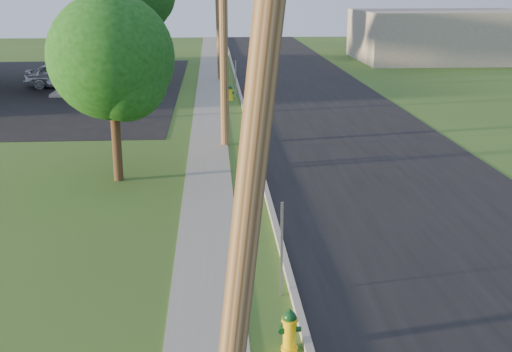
# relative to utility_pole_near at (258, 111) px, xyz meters

# --- Properties ---
(road) EXTENTS (8.00, 120.00, 0.02)m
(road) POSITION_rel_utility_pole_near_xyz_m (5.10, 11.00, -4.79)
(road) COLOR black
(road) RESTS_ON ground
(curb) EXTENTS (0.15, 120.00, 0.15)m
(curb) POSITION_rel_utility_pole_near_xyz_m (1.10, 11.00, -4.73)
(curb) COLOR gray
(curb) RESTS_ON ground
(sidewalk) EXTENTS (1.50, 120.00, 0.03)m
(sidewalk) POSITION_rel_utility_pole_near_xyz_m (-0.65, 11.00, -4.79)
(sidewalk) COLOR gray
(sidewalk) RESTS_ON ground
(utility_pole_near) EXTENTS (1.40, 0.32, 9.48)m
(utility_pole_near) POSITION_rel_utility_pole_near_xyz_m (0.00, 0.00, 0.00)
(utility_pole_near) COLOR brown
(utility_pole_near) RESTS_ON ground
(utility_pole_mid) EXTENTS (1.40, 0.32, 9.80)m
(utility_pole_mid) POSITION_rel_utility_pole_near_xyz_m (-0.00, 18.00, 0.15)
(utility_pole_mid) COLOR brown
(utility_pole_mid) RESTS_ON ground
(utility_pole_far) EXTENTS (1.40, 0.32, 9.50)m
(utility_pole_far) POSITION_rel_utility_pole_near_xyz_m (-0.00, 36.00, 0.00)
(utility_pole_far) COLOR brown
(utility_pole_far) RESTS_ON ground
(sign_post_near) EXTENTS (0.05, 0.04, 2.00)m
(sign_post_near) POSITION_rel_utility_pole_near_xyz_m (0.85, 5.20, -3.80)
(sign_post_near) COLOR gray
(sign_post_near) RESTS_ON ground
(sign_post_mid) EXTENTS (0.05, 0.04, 2.00)m
(sign_post_mid) POSITION_rel_utility_pole_near_xyz_m (0.85, 17.00, -3.80)
(sign_post_mid) COLOR gray
(sign_post_mid) RESTS_ON ground
(sign_post_far) EXTENTS (0.05, 0.04, 2.00)m
(sign_post_far) POSITION_rel_utility_pole_near_xyz_m (0.85, 29.20, -3.80)
(sign_post_far) COLOR gray
(sign_post_far) RESTS_ON ground
(fuel_pump_ne) EXTENTS (1.20, 3.20, 1.90)m
(fuel_pump_ne) POSITION_rel_utility_pole_near_xyz_m (-8.90, 31.00, -4.08)
(fuel_pump_ne) COLOR gray
(fuel_pump_ne) RESTS_ON ground
(fuel_pump_se) EXTENTS (1.20, 3.20, 1.90)m
(fuel_pump_se) POSITION_rel_utility_pole_near_xyz_m (-8.90, 35.00, -4.08)
(fuel_pump_se) COLOR gray
(fuel_pump_se) RESTS_ON ground
(distant_building) EXTENTS (14.00, 10.00, 4.00)m
(distant_building) POSITION_rel_utility_pole_near_xyz_m (18.60, 46.00, -2.80)
(distant_building) COLOR gray
(distant_building) RESTS_ON ground
(tree_verge) EXTENTS (3.87, 3.87, 5.87)m
(tree_verge) POSITION_rel_utility_pole_near_xyz_m (-3.42, 13.43, -1.03)
(tree_verge) COLOR #372916
(tree_verge) RESTS_ON ground
(hydrant_near) EXTENTS (0.40, 0.35, 0.78)m
(hydrant_near) POSITION_rel_utility_pole_near_xyz_m (0.78, 3.18, -4.42)
(hydrant_near) COLOR yellow
(hydrant_near) RESTS_ON ground
(hydrant_mid) EXTENTS (0.36, 0.32, 0.69)m
(hydrant_mid) POSITION_rel_utility_pole_near_xyz_m (0.79, 14.73, -4.46)
(hydrant_mid) COLOR #FFD200
(hydrant_mid) RESTS_ON ground
(hydrant_far) EXTENTS (0.42, 0.37, 0.81)m
(hydrant_far) POSITION_rel_utility_pole_near_xyz_m (0.51, 28.02, -4.41)
(hydrant_far) COLOR yellow
(hydrant_far) RESTS_ON ground
(car_silver) EXTENTS (4.40, 1.89, 1.48)m
(car_silver) POSITION_rel_utility_pole_near_xyz_m (-9.55, 33.13, -4.06)
(car_silver) COLOR silver
(car_silver) RESTS_ON ground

